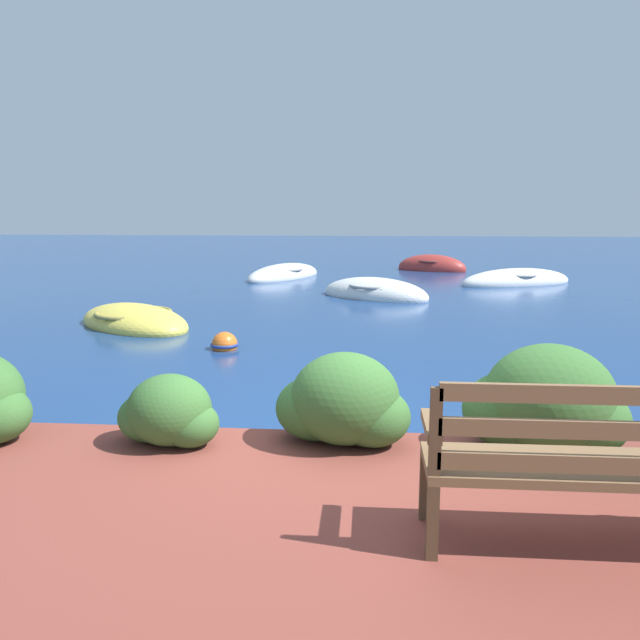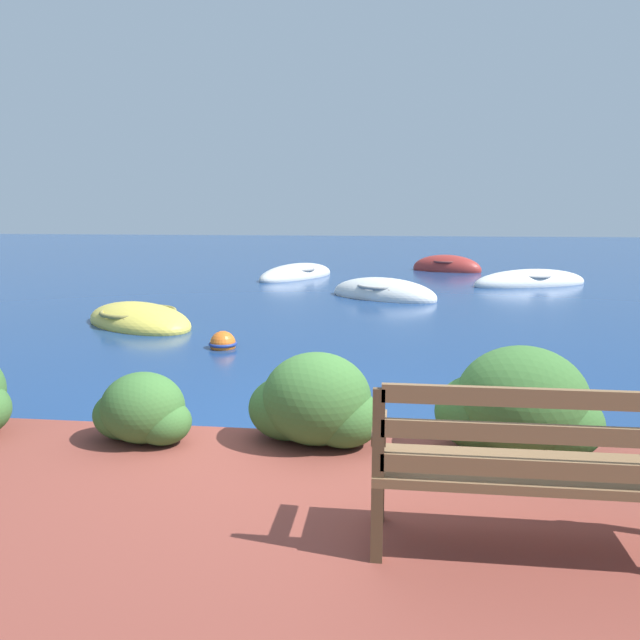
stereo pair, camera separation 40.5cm
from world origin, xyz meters
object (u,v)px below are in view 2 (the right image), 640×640
(rowboat_far, at_px, (530,283))
(rowboat_distant, at_px, (447,269))
(park_bench, at_px, (539,465))
(rowboat_mid, at_px, (383,295))
(rowboat_outer, at_px, (297,276))
(rowboat_nearest, at_px, (139,321))
(mooring_buoy, at_px, (223,344))

(rowboat_far, height_order, rowboat_distant, rowboat_distant)
(park_bench, relative_size, rowboat_distant, 0.69)
(rowboat_mid, xyz_separation_m, rowboat_outer, (-2.55, 3.72, -0.01))
(park_bench, xyz_separation_m, rowboat_outer, (-3.53, 14.48, -0.65))
(rowboat_far, bearing_deg, rowboat_nearest, -163.96)
(rowboat_mid, height_order, rowboat_distant, rowboat_distant)
(rowboat_mid, height_order, rowboat_far, rowboat_mid)
(rowboat_outer, bearing_deg, rowboat_distant, -33.09)
(rowboat_far, xyz_separation_m, mooring_buoy, (-5.89, -8.08, 0.00))
(park_bench, distance_m, rowboat_outer, 14.92)
(mooring_buoy, bearing_deg, rowboat_mid, 68.00)
(rowboat_nearest, height_order, rowboat_distant, rowboat_distant)
(park_bench, xyz_separation_m, rowboat_far, (2.74, 13.48, -0.64))
(rowboat_nearest, bearing_deg, mooring_buoy, -2.33)
(park_bench, distance_m, rowboat_nearest, 8.64)
(rowboat_distant, relative_size, mooring_buoy, 5.93)
(rowboat_nearest, relative_size, rowboat_far, 0.82)
(rowboat_mid, height_order, mooring_buoy, rowboat_mid)
(rowboat_mid, relative_size, rowboat_distant, 1.18)
(park_bench, xyz_separation_m, rowboat_nearest, (-5.06, 6.97, -0.65))
(park_bench, relative_size, rowboat_nearest, 0.61)
(mooring_buoy, bearing_deg, rowboat_far, 53.94)
(rowboat_mid, distance_m, rowboat_distant, 6.46)
(rowboat_far, relative_size, mooring_buoy, 8.33)
(rowboat_far, bearing_deg, rowboat_distant, 94.33)
(rowboat_distant, distance_m, mooring_buoy, 12.24)
(rowboat_nearest, bearing_deg, park_bench, -16.76)
(rowboat_mid, bearing_deg, rowboat_distant, 104.50)
(rowboat_far, bearing_deg, rowboat_mid, -167.61)
(rowboat_far, distance_m, mooring_buoy, 10.00)
(rowboat_distant, bearing_deg, rowboat_nearest, 81.59)
(park_bench, distance_m, rowboat_mid, 10.82)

